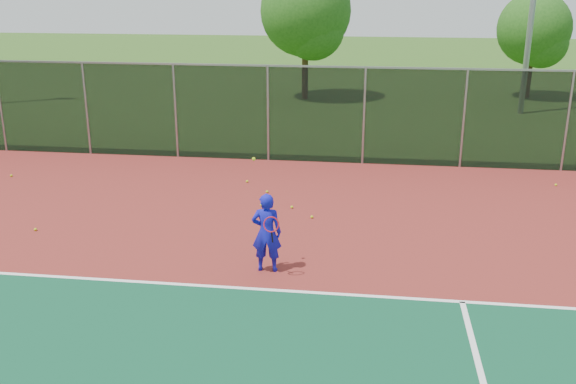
% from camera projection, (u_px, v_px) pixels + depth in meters
% --- Properties ---
extents(court_apron, '(30.00, 20.00, 0.02)m').
position_uv_depth(court_apron, '(348.00, 323.00, 10.82)').
color(court_apron, maroon).
rests_on(court_apron, ground).
extents(fence_back, '(30.00, 0.06, 3.03)m').
position_uv_depth(fence_back, '(364.00, 115.00, 19.74)').
color(fence_back, black).
rests_on(fence_back, court_apron).
extents(tennis_player, '(0.60, 0.62, 2.30)m').
position_uv_depth(tennis_player, '(267.00, 232.00, 12.53)').
color(tennis_player, '#1212AF').
rests_on(tennis_player, court_apron).
extents(practice_ball_0, '(0.07, 0.07, 0.07)m').
position_uv_depth(practice_ball_0, '(35.00, 229.00, 14.77)').
color(practice_ball_0, '#B2C917').
rests_on(practice_ball_0, court_apron).
extents(practice_ball_1, '(0.07, 0.07, 0.07)m').
position_uv_depth(practice_ball_1, '(247.00, 181.00, 18.29)').
color(practice_ball_1, '#B2C917').
rests_on(practice_ball_1, court_apron).
extents(practice_ball_2, '(0.07, 0.07, 0.07)m').
position_uv_depth(practice_ball_2, '(11.00, 176.00, 18.82)').
color(practice_ball_2, '#B2C917').
rests_on(practice_ball_2, court_apron).
extents(practice_ball_3, '(0.07, 0.07, 0.07)m').
position_uv_depth(practice_ball_3, '(267.00, 192.00, 17.39)').
color(practice_ball_3, '#B2C917').
rests_on(practice_ball_3, court_apron).
extents(practice_ball_4, '(0.07, 0.07, 0.07)m').
position_uv_depth(practice_ball_4, '(272.00, 256.00, 13.35)').
color(practice_ball_4, '#B2C917').
rests_on(practice_ball_4, court_apron).
extents(practice_ball_5, '(0.07, 0.07, 0.07)m').
position_uv_depth(practice_ball_5, '(556.00, 185.00, 17.98)').
color(practice_ball_5, '#B2C917').
rests_on(practice_ball_5, court_apron).
extents(practice_ball_6, '(0.07, 0.07, 0.07)m').
position_uv_depth(practice_ball_6, '(312.00, 217.00, 15.55)').
color(practice_ball_6, '#B2C917').
rests_on(practice_ball_6, court_apron).
extents(practice_ball_7, '(0.07, 0.07, 0.07)m').
position_uv_depth(practice_ball_7, '(292.00, 207.00, 16.22)').
color(practice_ball_7, '#B2C917').
rests_on(practice_ball_7, court_apron).
extents(practice_ball_8, '(0.07, 0.07, 0.07)m').
position_uv_depth(practice_ball_8, '(261.00, 205.00, 16.38)').
color(practice_ball_8, '#B2C917').
rests_on(practice_ball_8, court_apron).
extents(tree_back_left, '(4.27, 4.27, 6.28)m').
position_uv_depth(tree_back_left, '(307.00, 15.00, 30.03)').
color(tree_back_left, '#362513').
rests_on(tree_back_left, ground).
extents(tree_back_mid, '(3.44, 3.44, 5.05)m').
position_uv_depth(tree_back_mid, '(536.00, 32.00, 30.36)').
color(tree_back_mid, '#362513').
rests_on(tree_back_mid, ground).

